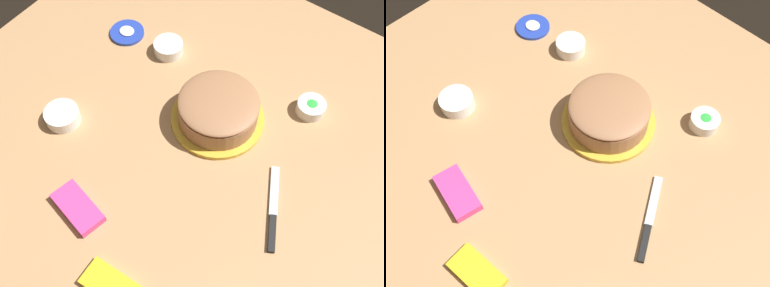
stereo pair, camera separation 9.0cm
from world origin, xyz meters
The scene contains 9 objects.
ground_plane centered at (0.00, 0.00, 0.00)m, with size 1.54×1.54×0.00m, color tan.
frosted_cake centered at (0.00, 0.19, 0.05)m, with size 0.27×0.27×0.10m.
frosting_tub_lid centered at (-0.42, 0.29, 0.01)m, with size 0.11×0.11×0.02m.
spreading_knife centered at (0.28, 0.03, 0.01)m, with size 0.13×0.22×0.01m.
sprinkle_bowl_pink centered at (-0.35, -0.07, 0.02)m, with size 0.10×0.10×0.04m.
sprinkle_bowl_orange centered at (-0.27, 0.31, 0.02)m, with size 0.09×0.09×0.04m.
sprinkle_bowl_green centered at (0.20, 0.37, 0.02)m, with size 0.08×0.08×0.04m.
candy_box_lower centered at (-0.12, -0.25, 0.01)m, with size 0.14×0.07×0.02m, color #E53D8E.
candy_box_upper centered at (0.07, -0.34, 0.01)m, with size 0.14×0.07×0.02m, color yellow.
Camera 2 is at (0.46, -0.40, 1.11)m, focal length 43.93 mm.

